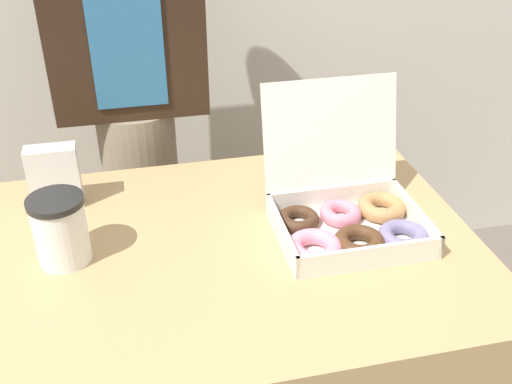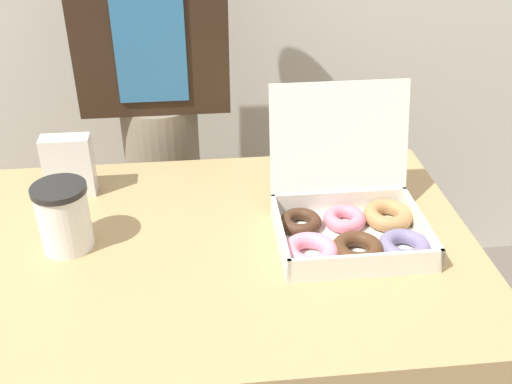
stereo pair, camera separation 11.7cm
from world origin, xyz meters
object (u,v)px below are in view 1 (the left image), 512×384
Objects in this scene: donut_box at (348,215)px; coffee_cup at (60,229)px; napkin_holder at (55,177)px; person_customer at (132,93)px.

donut_box is 0.57m from coffee_cup.
coffee_cup is at bearing 176.83° from donut_box.
napkin_holder reaches higher than coffee_cup.
donut_box is 2.22× the size of napkin_holder.
donut_box reaches higher than coffee_cup.
coffee_cup is 0.21m from napkin_holder.
napkin_holder is at bearing 96.27° from coffee_cup.
donut_box is 0.20× the size of person_customer.
person_customer reaches higher than coffee_cup.
napkin_holder is 0.38m from person_customer.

